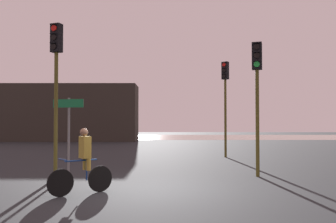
# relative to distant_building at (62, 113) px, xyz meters

# --- Properties ---
(ground_plane) EXTENTS (120.00, 120.00, 0.00)m
(ground_plane) POSITION_rel_distant_building_xyz_m (9.80, -26.33, -2.70)
(ground_plane) COLOR black
(water_strip) EXTENTS (80.00, 16.00, 0.01)m
(water_strip) POSITION_rel_distant_building_xyz_m (9.80, 10.00, -2.69)
(water_strip) COLOR #9E937F
(water_strip) RESTS_ON ground
(distant_building) EXTENTS (14.59, 4.00, 5.39)m
(distant_building) POSITION_rel_distant_building_xyz_m (0.00, 0.00, 0.00)
(distant_building) COLOR #2D2823
(distant_building) RESTS_ON ground
(traffic_light_far_right) EXTENTS (0.40, 0.42, 4.88)m
(traffic_light_far_right) POSITION_rel_distant_building_xyz_m (13.25, -17.02, 0.67)
(traffic_light_far_right) COLOR #4C4719
(traffic_light_far_right) RESTS_ON ground
(traffic_light_near_right) EXTENTS (0.38, 0.39, 4.40)m
(traffic_light_near_right) POSITION_rel_distant_building_xyz_m (13.25, -23.88, 0.37)
(traffic_light_near_right) COLOR #4C4719
(traffic_light_near_right) RESTS_ON ground
(traffic_light_near_left) EXTENTS (0.39, 0.41, 4.87)m
(traffic_light_near_left) POSITION_rel_distant_building_xyz_m (6.81, -24.46, 0.66)
(traffic_light_near_left) COLOR #4C4719
(traffic_light_near_left) RESTS_ON ground
(direction_sign_post) EXTENTS (1.08, 0.26, 2.60)m
(direction_sign_post) POSITION_rel_distant_building_xyz_m (6.95, -23.49, -1.00)
(direction_sign_post) COLOR slate
(direction_sign_post) RESTS_ON ground
(cyclist) EXTENTS (1.36, 1.09, 1.62)m
(cyclist) POSITION_rel_distant_building_xyz_m (8.23, -26.88, -1.88)
(cyclist) COLOR black
(cyclist) RESTS_ON ground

